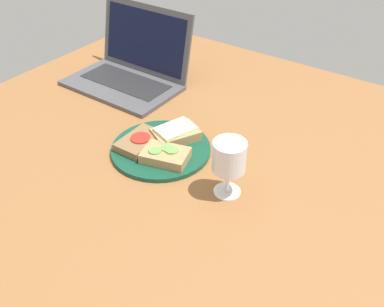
# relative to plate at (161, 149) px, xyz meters

# --- Properties ---
(wooden_table) EXTENTS (1.40, 1.40, 0.03)m
(wooden_table) POSITION_rel_plate_xyz_m (0.05, -0.02, -0.02)
(wooden_table) COLOR brown
(wooden_table) RESTS_ON ground
(plate) EXTENTS (0.25, 0.25, 0.01)m
(plate) POSITION_rel_plate_xyz_m (0.00, 0.00, 0.00)
(plate) COLOR #144733
(plate) RESTS_ON wooden_table
(sandwich_with_cucumber) EXTENTS (0.13, 0.10, 0.03)m
(sandwich_with_cucumber) POSITION_rel_plate_xyz_m (0.04, -0.03, 0.02)
(sandwich_with_cucumber) COLOR #A88456
(sandwich_with_cucumber) RESTS_ON plate
(sandwich_with_cheese) EXTENTS (0.12, 0.14, 0.03)m
(sandwich_with_cheese) POSITION_rel_plate_xyz_m (0.01, 0.05, 0.02)
(sandwich_with_cheese) COLOR #A88456
(sandwich_with_cheese) RESTS_ON plate
(sandwich_with_tomato) EXTENTS (0.08, 0.12, 0.02)m
(sandwich_with_tomato) POSITION_rel_plate_xyz_m (-0.05, -0.02, 0.02)
(sandwich_with_tomato) COLOR brown
(sandwich_with_tomato) RESTS_ON plate
(wine_glass) EXTENTS (0.07, 0.07, 0.14)m
(wine_glass) POSITION_rel_plate_xyz_m (0.22, -0.04, 0.09)
(wine_glass) COLOR white
(wine_glass) RESTS_ON wooden_table
(laptop) EXTENTS (0.35, 0.26, 0.22)m
(laptop) POSITION_rel_plate_xyz_m (-0.31, 0.25, 0.05)
(laptop) COLOR #4C4C51
(laptop) RESTS_ON wooden_table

